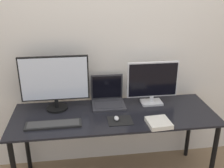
% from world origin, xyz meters
% --- Properties ---
extents(wall_back, '(7.00, 0.05, 2.50)m').
position_xyz_m(wall_back, '(0.00, 0.69, 1.25)').
color(wall_back, silver).
rests_on(wall_back, ground_plane).
extents(desk, '(1.77, 0.63, 0.71)m').
position_xyz_m(desk, '(0.00, 0.31, 0.63)').
color(desk, black).
rests_on(desk, ground_plane).
extents(monitor_left, '(0.59, 0.19, 0.49)m').
position_xyz_m(monitor_left, '(-0.50, 0.48, 0.98)').
color(monitor_left, black).
rests_on(monitor_left, desk).
extents(monitor_right, '(0.47, 0.14, 0.41)m').
position_xyz_m(monitor_right, '(0.38, 0.48, 0.93)').
color(monitor_right, silver).
rests_on(monitor_right, desk).
extents(laptop, '(0.30, 0.26, 0.26)m').
position_xyz_m(laptop, '(-0.03, 0.53, 0.78)').
color(laptop, '#333338').
rests_on(laptop, desk).
extents(keyboard, '(0.45, 0.13, 0.02)m').
position_xyz_m(keyboard, '(-0.51, 0.18, 0.72)').
color(keyboard, black).
rests_on(keyboard, desk).
extents(mousepad, '(0.20, 0.16, 0.00)m').
position_xyz_m(mousepad, '(0.03, 0.19, 0.71)').
color(mousepad, black).
rests_on(mousepad, desk).
extents(mouse, '(0.04, 0.06, 0.03)m').
position_xyz_m(mouse, '(0.00, 0.20, 0.73)').
color(mouse, silver).
rests_on(mouse, mousepad).
extents(book, '(0.19, 0.20, 0.04)m').
position_xyz_m(book, '(0.33, 0.08, 0.73)').
color(book, silver).
rests_on(book, desk).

